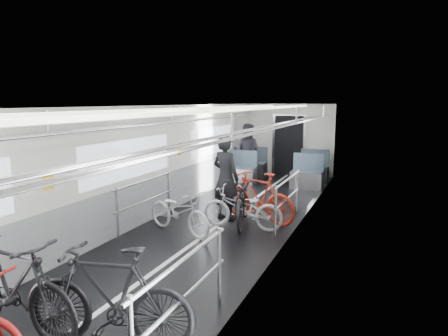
# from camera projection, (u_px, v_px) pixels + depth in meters

# --- Properties ---
(car_shell) EXTENTS (3.02, 14.01, 2.41)m
(car_shell) POSITION_uv_depth(u_px,v_px,m) (234.00, 164.00, 8.74)
(car_shell) COLOR black
(car_shell) RESTS_ON ground
(bike_left_mid) EXTENTS (1.90, 0.66, 1.12)m
(bike_left_mid) POSITION_uv_depth(u_px,v_px,m) (13.00, 285.00, 4.24)
(bike_left_mid) COLOR black
(bike_left_mid) RESTS_ON floor
(bike_left_far) EXTENTS (1.69, 1.05, 0.84)m
(bike_left_far) POSITION_uv_depth(u_px,v_px,m) (179.00, 212.00, 7.57)
(bike_left_far) COLOR silver
(bike_left_far) RESTS_ON floor
(bike_right_near) EXTENTS (1.86, 0.88, 1.08)m
(bike_right_near) POSITION_uv_depth(u_px,v_px,m) (110.00, 296.00, 4.04)
(bike_right_near) COLOR black
(bike_right_near) RESTS_ON floor
(bike_right_mid) EXTENTS (1.64, 0.66, 0.85)m
(bike_right_mid) POSITION_uv_depth(u_px,v_px,m) (242.00, 208.00, 7.79)
(bike_right_mid) COLOR silver
(bike_right_mid) RESTS_ON floor
(bike_right_far) EXTENTS (1.84, 1.03, 1.06)m
(bike_right_far) POSITION_uv_depth(u_px,v_px,m) (258.00, 197.00, 8.27)
(bike_right_far) COLOR red
(bike_right_far) RESTS_ON floor
(bike_aisle) EXTENTS (1.14, 2.02, 1.00)m
(bike_aisle) POSITION_uv_depth(u_px,v_px,m) (243.00, 199.00, 8.19)
(bike_aisle) COLOR black
(bike_aisle) RESTS_ON floor
(person_standing) EXTENTS (0.77, 0.63, 1.81)m
(person_standing) POSITION_uv_depth(u_px,v_px,m) (226.00, 178.00, 8.37)
(person_standing) COLOR black
(person_standing) RESTS_ON floor
(person_seated) EXTENTS (0.88, 0.69, 1.80)m
(person_seated) POSITION_uv_depth(u_px,v_px,m) (247.00, 152.00, 12.58)
(person_seated) COLOR #2D2B32
(person_seated) RESTS_ON floor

